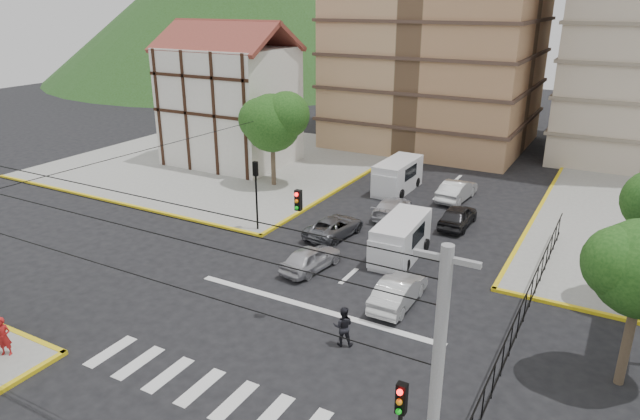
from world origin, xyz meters
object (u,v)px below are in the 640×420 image
Objects in this scene: van_right_lane at (399,240)px; van_left_lane at (396,177)px; car_white_front_right at (398,291)px; pedestrian_sw_corner at (4,336)px; car_silver_front_left at (311,258)px; traffic_light_nw at (256,184)px; pedestrian_crosswalk at (343,326)px.

van_left_lane is (-4.65, 11.07, 0.04)m from van_right_lane.
van_left_lane is 1.24× the size of car_white_front_right.
pedestrian_sw_corner is at bearing -124.55° from van_right_lane.
pedestrian_sw_corner is at bearing 71.14° from car_silver_front_left.
traffic_light_nw reaches higher than car_white_front_right.
traffic_light_nw is at bearing -63.00° from pedestrian_crosswalk.
car_silver_front_left is 0.93× the size of car_white_front_right.
pedestrian_sw_corner is (-12.35, -11.80, 0.28)m from car_white_front_right.
pedestrian_sw_corner is at bearing -94.10° from traffic_light_nw.
pedestrian_crosswalk is (1.13, -9.15, -0.22)m from van_right_lane.
van_left_lane is at bearing -77.31° from car_silver_front_left.
car_silver_front_left is at bearing -12.89° from car_white_front_right.
car_white_front_right is at bearing -66.41° from van_left_lane.
pedestrian_sw_corner reaches higher than car_white_front_right.
van_left_lane is 14.72m from car_silver_front_left.
traffic_light_nw is 6.89m from car_silver_front_left.
pedestrian_sw_corner is 13.79m from pedestrian_crosswalk.
van_left_lane reaches higher than pedestrian_sw_corner.
van_left_lane is at bearing -97.41° from pedestrian_crosswalk.
car_white_front_right is (11.19, -4.33, -2.40)m from traffic_light_nw.
pedestrian_crosswalk is at bearing 139.36° from car_silver_front_left.
car_silver_front_left is (5.66, -3.08, -2.44)m from traffic_light_nw.
traffic_light_nw reaches higher than van_right_lane.
van_left_lane is 2.98× the size of pedestrian_crosswalk.
car_silver_front_left is at bearing -28.59° from traffic_light_nw.
car_white_front_right is (6.56, -15.93, -0.45)m from van_left_lane.
traffic_light_nw is 16.31m from pedestrian_sw_corner.
pedestrian_crosswalk is at bearing -72.84° from van_left_lane.
traffic_light_nw is 0.85× the size of van_right_lane.
van_right_lane is at bearing -68.70° from car_white_front_right.
car_white_front_right is at bearing -123.63° from pedestrian_crosswalk.
traffic_light_nw is 12.64m from van_left_lane.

